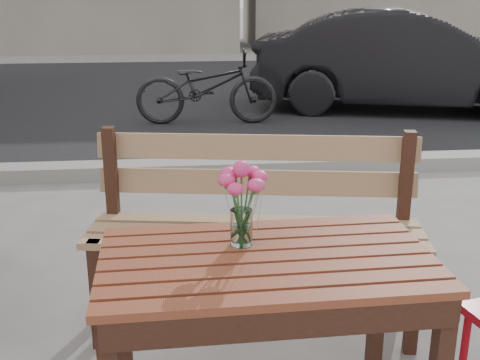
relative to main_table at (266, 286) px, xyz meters
The scene contains 6 objects.
street 5.22m from the main_table, 88.02° to the left, with size 30.00×8.12×0.12m.
main_table is the anchor object (origin of this frame).
main_bench 0.78m from the main_table, 85.45° to the left, with size 1.58×0.69×0.95m.
main_vase 0.33m from the main_table, 125.75° to the left, with size 0.17×0.17×0.30m.
parked_car 6.26m from the main_table, 65.29° to the left, with size 1.34×3.85×1.27m, color black.
bicycle 5.13m from the main_table, 89.60° to the left, with size 0.57×1.64×0.86m, color black.
Camera 1 is at (-0.45, -1.94, 1.56)m, focal length 45.00 mm.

